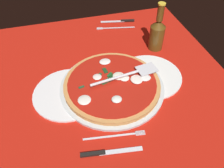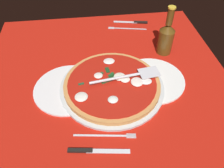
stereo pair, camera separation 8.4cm
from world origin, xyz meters
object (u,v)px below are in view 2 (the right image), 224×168
at_px(beer_bottle, 166,37).
at_px(pizza, 112,84).
at_px(place_setting_near, 131,26).
at_px(dinner_plate_right, 69,89).
at_px(pizza_server, 129,76).
at_px(place_setting_far, 99,144).
at_px(dinner_plate_left, 152,80).

bearing_deg(beer_bottle, pizza, 36.91).
bearing_deg(place_setting_near, beer_bottle, 125.81).
bearing_deg(dinner_plate_right, place_setting_near, -127.39).
bearing_deg(dinner_plate_right, beer_bottle, -156.91).
bearing_deg(pizza, beer_bottle, -143.09).
bearing_deg(pizza_server, place_setting_far, -127.31).
xyz_separation_m(dinner_plate_right, pizza_server, (-0.23, 0.00, 0.04)).
bearing_deg(place_setting_far, pizza_server, 68.77).
bearing_deg(pizza_server, beer_bottle, 35.63).
bearing_deg(dinner_plate_left, place_setting_near, -88.69).
distance_m(place_setting_near, place_setting_far, 0.69).
height_order(pizza, place_setting_near, pizza).
relative_size(place_setting_far, beer_bottle, 0.98).
height_order(pizza_server, place_setting_far, pizza_server).
xyz_separation_m(dinner_plate_left, beer_bottle, (-0.10, -0.17, 0.07)).
bearing_deg(dinner_plate_right, pizza_server, 178.90).
bearing_deg(pizza, place_setting_near, -109.48).
relative_size(pizza, place_setting_far, 1.69).
relative_size(dinner_plate_right, place_setting_far, 1.22).
height_order(pizza_server, place_setting_near, pizza_server).
distance_m(pizza, beer_bottle, 0.32).
relative_size(pizza_server, beer_bottle, 1.25).
height_order(dinner_plate_left, place_setting_far, place_setting_far).
height_order(dinner_plate_left, dinner_plate_right, same).
relative_size(place_setting_near, beer_bottle, 1.07).
xyz_separation_m(place_setting_near, beer_bottle, (-0.11, 0.23, 0.08)).
relative_size(dinner_plate_left, place_setting_far, 1.19).
distance_m(pizza, place_setting_near, 0.45).
xyz_separation_m(pizza_server, beer_bottle, (-0.19, -0.18, 0.03)).
bearing_deg(place_setting_far, beer_bottle, 60.40).
height_order(pizza_server, beer_bottle, beer_bottle).
xyz_separation_m(dinner_plate_right, place_setting_near, (-0.31, -0.41, -0.00)).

